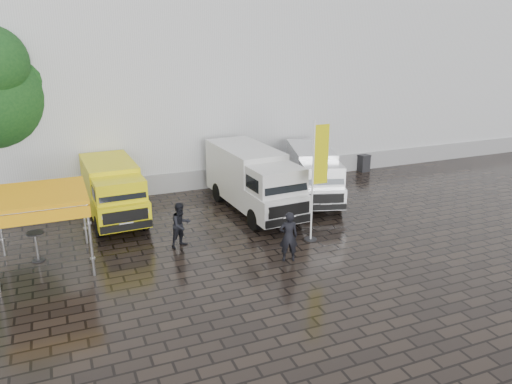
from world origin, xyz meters
TOP-DOWN VIEW (x-y plane):
  - ground at (0.00, 0.00)m, footprint 120.00×120.00m
  - exhibition_hall at (2.00, 16.00)m, footprint 44.00×16.00m
  - hall_plinth at (2.00, 7.95)m, footprint 44.00×0.15m
  - van_yellow at (-6.53, 5.14)m, footprint 2.27×5.43m
  - van_white at (-0.51, 3.79)m, footprint 2.54×6.62m
  - van_silver at (2.84, 4.30)m, footprint 3.45×5.89m
  - canopy_tent at (-9.37, 1.34)m, footprint 3.10×3.10m
  - flagpole at (0.49, -0.17)m, footprint 0.88×0.50m
  - cocktail_table at (-9.67, 1.90)m, footprint 0.60×0.60m
  - wheelie_bin at (8.03, 7.60)m, footprint 0.62×0.62m
  - person_front at (-1.34, -1.51)m, footprint 0.77×0.61m
  - person_tent at (-4.56, 1.18)m, footprint 1.05×0.95m

SIDE VIEW (x-z plane):
  - ground at x=0.00m, z-range 0.00..0.00m
  - wheelie_bin at x=8.03m, z-range 0.00..0.98m
  - hall_plinth at x=2.00m, z-range 0.00..1.00m
  - cocktail_table at x=-9.67m, z-range 0.00..1.10m
  - person_tent at x=-4.56m, z-range 0.00..1.75m
  - person_front at x=-1.34m, z-range 0.00..1.86m
  - van_silver at x=2.84m, z-range 0.00..2.42m
  - van_yellow at x=-6.53m, z-range 0.00..2.47m
  - van_white at x=-0.51m, z-range 0.00..2.82m
  - canopy_tent at x=-9.37m, z-range 1.17..3.87m
  - flagpole at x=0.49m, z-range 0.26..5.05m
  - exhibition_hall at x=2.00m, z-range 0.00..12.00m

